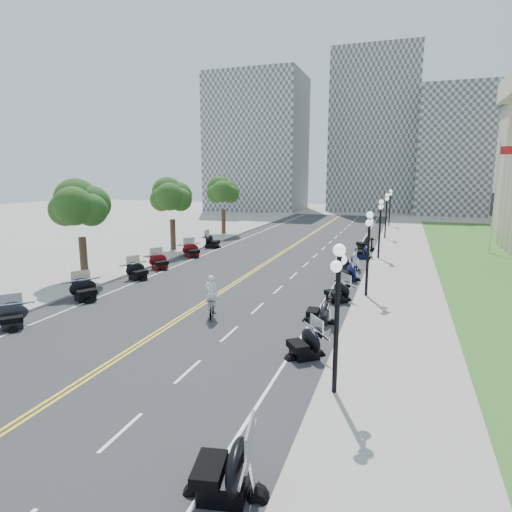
% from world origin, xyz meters
% --- Properties ---
extents(ground, '(160.00, 160.00, 0.00)m').
position_xyz_m(ground, '(0.00, 0.00, 0.00)').
color(ground, gray).
extents(road, '(16.00, 90.00, 0.01)m').
position_xyz_m(road, '(0.00, 10.00, 0.00)').
color(road, '#333335').
rests_on(road, ground).
extents(centerline_yellow_a, '(0.12, 90.00, 0.00)m').
position_xyz_m(centerline_yellow_a, '(-0.12, 10.00, 0.01)').
color(centerline_yellow_a, yellow).
rests_on(centerline_yellow_a, road).
extents(centerline_yellow_b, '(0.12, 90.00, 0.00)m').
position_xyz_m(centerline_yellow_b, '(0.12, 10.00, 0.01)').
color(centerline_yellow_b, yellow).
rests_on(centerline_yellow_b, road).
extents(edge_line_north, '(0.12, 90.00, 0.00)m').
position_xyz_m(edge_line_north, '(6.40, 10.00, 0.01)').
color(edge_line_north, white).
rests_on(edge_line_north, road).
extents(edge_line_south, '(0.12, 90.00, 0.00)m').
position_xyz_m(edge_line_south, '(-6.40, 10.00, 0.01)').
color(edge_line_south, white).
rests_on(edge_line_south, road).
extents(lane_dash_3, '(0.12, 2.00, 0.00)m').
position_xyz_m(lane_dash_3, '(3.20, -12.00, 0.01)').
color(lane_dash_3, white).
rests_on(lane_dash_3, road).
extents(lane_dash_4, '(0.12, 2.00, 0.00)m').
position_xyz_m(lane_dash_4, '(3.20, -8.00, 0.01)').
color(lane_dash_4, white).
rests_on(lane_dash_4, road).
extents(lane_dash_5, '(0.12, 2.00, 0.00)m').
position_xyz_m(lane_dash_5, '(3.20, -4.00, 0.01)').
color(lane_dash_5, white).
rests_on(lane_dash_5, road).
extents(lane_dash_6, '(0.12, 2.00, 0.00)m').
position_xyz_m(lane_dash_6, '(3.20, 0.00, 0.01)').
color(lane_dash_6, white).
rests_on(lane_dash_6, road).
extents(lane_dash_7, '(0.12, 2.00, 0.00)m').
position_xyz_m(lane_dash_7, '(3.20, 4.00, 0.01)').
color(lane_dash_7, white).
rests_on(lane_dash_7, road).
extents(lane_dash_8, '(0.12, 2.00, 0.00)m').
position_xyz_m(lane_dash_8, '(3.20, 8.00, 0.01)').
color(lane_dash_8, white).
rests_on(lane_dash_8, road).
extents(lane_dash_9, '(0.12, 2.00, 0.00)m').
position_xyz_m(lane_dash_9, '(3.20, 12.00, 0.01)').
color(lane_dash_9, white).
rests_on(lane_dash_9, road).
extents(lane_dash_10, '(0.12, 2.00, 0.00)m').
position_xyz_m(lane_dash_10, '(3.20, 16.00, 0.01)').
color(lane_dash_10, white).
rests_on(lane_dash_10, road).
extents(lane_dash_11, '(0.12, 2.00, 0.00)m').
position_xyz_m(lane_dash_11, '(3.20, 20.00, 0.01)').
color(lane_dash_11, white).
rests_on(lane_dash_11, road).
extents(lane_dash_12, '(0.12, 2.00, 0.00)m').
position_xyz_m(lane_dash_12, '(3.20, 24.00, 0.01)').
color(lane_dash_12, white).
rests_on(lane_dash_12, road).
extents(lane_dash_13, '(0.12, 2.00, 0.00)m').
position_xyz_m(lane_dash_13, '(3.20, 28.00, 0.01)').
color(lane_dash_13, white).
rests_on(lane_dash_13, road).
extents(lane_dash_14, '(0.12, 2.00, 0.00)m').
position_xyz_m(lane_dash_14, '(3.20, 32.00, 0.01)').
color(lane_dash_14, white).
rests_on(lane_dash_14, road).
extents(lane_dash_15, '(0.12, 2.00, 0.00)m').
position_xyz_m(lane_dash_15, '(3.20, 36.00, 0.01)').
color(lane_dash_15, white).
rests_on(lane_dash_15, road).
extents(lane_dash_16, '(0.12, 2.00, 0.00)m').
position_xyz_m(lane_dash_16, '(3.20, 40.00, 0.01)').
color(lane_dash_16, white).
rests_on(lane_dash_16, road).
extents(lane_dash_17, '(0.12, 2.00, 0.00)m').
position_xyz_m(lane_dash_17, '(3.20, 44.00, 0.01)').
color(lane_dash_17, white).
rests_on(lane_dash_17, road).
extents(lane_dash_18, '(0.12, 2.00, 0.00)m').
position_xyz_m(lane_dash_18, '(3.20, 48.00, 0.01)').
color(lane_dash_18, white).
rests_on(lane_dash_18, road).
extents(lane_dash_19, '(0.12, 2.00, 0.00)m').
position_xyz_m(lane_dash_19, '(3.20, 52.00, 0.01)').
color(lane_dash_19, white).
rests_on(lane_dash_19, road).
extents(sidewalk_north, '(5.00, 90.00, 0.15)m').
position_xyz_m(sidewalk_north, '(10.50, 10.00, 0.07)').
color(sidewalk_north, '#9E9991').
rests_on(sidewalk_north, ground).
extents(sidewalk_south, '(5.00, 90.00, 0.15)m').
position_xyz_m(sidewalk_south, '(-10.50, 10.00, 0.07)').
color(sidewalk_south, '#9E9991').
rests_on(sidewalk_south, ground).
extents(lawn, '(9.00, 60.00, 0.10)m').
position_xyz_m(lawn, '(17.50, 18.00, 0.05)').
color(lawn, '#356023').
rests_on(lawn, ground).
extents(distant_block_a, '(18.00, 14.00, 26.00)m').
position_xyz_m(distant_block_a, '(-18.00, 62.00, 13.00)').
color(distant_block_a, gray).
rests_on(distant_block_a, ground).
extents(distant_block_b, '(16.00, 12.00, 30.00)m').
position_xyz_m(distant_block_b, '(4.00, 68.00, 15.00)').
color(distant_block_b, gray).
rests_on(distant_block_b, ground).
extents(distant_block_c, '(20.00, 14.00, 22.00)m').
position_xyz_m(distant_block_c, '(22.00, 65.00, 11.00)').
color(distant_block_c, gray).
rests_on(distant_block_c, ground).
extents(street_lamp_1, '(0.50, 1.20, 4.90)m').
position_xyz_m(street_lamp_1, '(8.60, -8.00, 2.60)').
color(street_lamp_1, black).
rests_on(street_lamp_1, sidewalk_north).
extents(street_lamp_2, '(0.50, 1.20, 4.90)m').
position_xyz_m(street_lamp_2, '(8.60, 4.00, 2.60)').
color(street_lamp_2, black).
rests_on(street_lamp_2, sidewalk_north).
extents(street_lamp_3, '(0.50, 1.20, 4.90)m').
position_xyz_m(street_lamp_3, '(8.60, 16.00, 2.60)').
color(street_lamp_3, black).
rests_on(street_lamp_3, sidewalk_north).
extents(street_lamp_4, '(0.50, 1.20, 4.90)m').
position_xyz_m(street_lamp_4, '(8.60, 28.00, 2.60)').
color(street_lamp_4, black).
rests_on(street_lamp_4, sidewalk_north).
extents(street_lamp_5, '(0.50, 1.20, 4.90)m').
position_xyz_m(street_lamp_5, '(8.60, 40.00, 2.60)').
color(street_lamp_5, black).
rests_on(street_lamp_5, sidewalk_north).
extents(flagpole, '(1.10, 0.20, 10.00)m').
position_xyz_m(flagpole, '(18.00, 22.00, 5.00)').
color(flagpole, silver).
rests_on(flagpole, ground).
extents(tree_2, '(4.80, 4.80, 9.20)m').
position_xyz_m(tree_2, '(-10.00, 2.00, 4.75)').
color(tree_2, '#235619').
rests_on(tree_2, sidewalk_south).
extents(tree_3, '(4.80, 4.80, 9.20)m').
position_xyz_m(tree_3, '(-10.00, 14.00, 4.75)').
color(tree_3, '#235619').
rests_on(tree_3, sidewalk_south).
extents(tree_4, '(4.80, 4.80, 9.20)m').
position_xyz_m(tree_4, '(-10.00, 26.00, 4.75)').
color(tree_4, '#235619').
rests_on(tree_4, sidewalk_south).
extents(motorcycle_n_2, '(2.47, 2.47, 1.47)m').
position_xyz_m(motorcycle_n_2, '(6.90, -13.23, 0.74)').
color(motorcycle_n_2, black).
rests_on(motorcycle_n_2, road).
extents(motorcycle_n_4, '(2.62, 2.62, 1.30)m').
position_xyz_m(motorcycle_n_4, '(6.99, -5.35, 0.65)').
color(motorcycle_n_4, black).
rests_on(motorcycle_n_4, road).
extents(motorcycle_n_5, '(1.90, 1.90, 1.26)m').
position_xyz_m(motorcycle_n_5, '(6.77, -1.12, 0.63)').
color(motorcycle_n_5, black).
rests_on(motorcycle_n_5, road).
extents(motorcycle_n_6, '(2.62, 2.62, 1.30)m').
position_xyz_m(motorcycle_n_6, '(7.11, 2.65, 0.65)').
color(motorcycle_n_6, black).
rests_on(motorcycle_n_6, road).
extents(motorcycle_n_7, '(2.53, 2.53, 1.34)m').
position_xyz_m(motorcycle_n_7, '(7.02, 7.77, 0.67)').
color(motorcycle_n_7, black).
rests_on(motorcycle_n_7, road).
extents(motorcycle_n_8, '(2.01, 2.01, 1.31)m').
position_xyz_m(motorcycle_n_8, '(6.72, 11.34, 0.65)').
color(motorcycle_n_8, black).
rests_on(motorcycle_n_8, road).
extents(motorcycle_n_9, '(2.16, 2.16, 1.33)m').
position_xyz_m(motorcycle_n_9, '(7.28, 16.15, 0.67)').
color(motorcycle_n_9, black).
rests_on(motorcycle_n_9, road).
extents(motorcycle_n_10, '(2.90, 2.90, 1.50)m').
position_xyz_m(motorcycle_n_10, '(7.12, 20.26, 0.75)').
color(motorcycle_n_10, black).
rests_on(motorcycle_n_10, road).
extents(motorcycle_s_4, '(2.54, 2.54, 1.26)m').
position_xyz_m(motorcycle_s_4, '(-6.85, -6.64, 0.63)').
color(motorcycle_s_4, black).
rests_on(motorcycle_s_4, road).
extents(motorcycle_s_5, '(2.67, 2.67, 1.36)m').
position_xyz_m(motorcycle_s_5, '(-6.71, -1.85, 0.68)').
color(motorcycle_s_5, black).
rests_on(motorcycle_s_5, road).
extents(motorcycle_s_6, '(2.43, 2.43, 1.30)m').
position_xyz_m(motorcycle_s_6, '(-6.76, 3.45, 0.65)').
color(motorcycle_s_6, black).
rests_on(motorcycle_s_6, road).
extents(motorcycle_s_7, '(2.56, 2.56, 1.30)m').
position_xyz_m(motorcycle_s_7, '(-7.04, 6.74, 0.65)').
color(motorcycle_s_7, '#590A0C').
rests_on(motorcycle_s_7, road).
extents(motorcycle_s_8, '(2.70, 2.70, 1.35)m').
position_xyz_m(motorcycle_s_8, '(-6.94, 11.85, 0.67)').
color(motorcycle_s_8, '#590A0C').
rests_on(motorcycle_s_8, road).
extents(motorcycle_s_9, '(2.03, 2.03, 1.41)m').
position_xyz_m(motorcycle_s_9, '(-7.30, 16.88, 0.71)').
color(motorcycle_s_9, black).
rests_on(motorcycle_s_9, road).
extents(bicycle, '(1.03, 1.82, 1.05)m').
position_xyz_m(bicycle, '(1.48, -2.19, 0.53)').
color(bicycle, '#A51414').
rests_on(bicycle, road).
extents(cyclist_rider, '(0.69, 0.45, 1.88)m').
position_xyz_m(cyclist_rider, '(1.48, -2.19, 1.99)').
color(cyclist_rider, white).
rests_on(cyclist_rider, bicycle).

